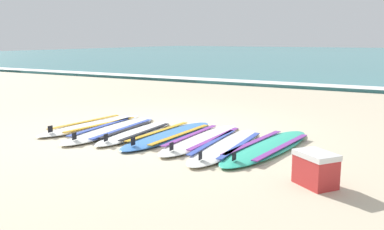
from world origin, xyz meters
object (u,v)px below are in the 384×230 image
at_px(surfboard_2, 136,133).
at_px(surfboard_4, 203,139).
at_px(surfboard_3, 169,135).
at_px(surfboard_5, 227,146).
at_px(cooler_box, 316,169).
at_px(surfboard_6, 267,147).
at_px(surfboard_0, 93,125).
at_px(surfboard_1, 112,129).

height_order(surfboard_2, surfboard_4, same).
distance_m(surfboard_3, surfboard_5, 1.12).
xyz_separation_m(surfboard_4, cooler_box, (2.02, -1.20, 0.16)).
distance_m(surfboard_6, cooler_box, 1.57).
distance_m(surfboard_0, surfboard_1, 0.57).
bearing_deg(surfboard_4, surfboard_2, -172.52).
xyz_separation_m(surfboard_0, surfboard_2, (1.06, -0.13, 0.00)).
xyz_separation_m(surfboard_3, surfboard_4, (0.60, 0.03, 0.00)).
bearing_deg(surfboard_5, surfboard_4, 157.87).
xyz_separation_m(surfboard_1, surfboard_6, (2.75, 0.18, -0.00)).
xyz_separation_m(surfboard_0, surfboard_4, (2.25, 0.03, -0.00)).
xyz_separation_m(surfboard_1, surfboard_5, (2.20, -0.05, 0.00)).
bearing_deg(surfboard_4, surfboard_1, -174.95).
height_order(surfboard_2, surfboard_6, same).
height_order(surfboard_1, surfboard_4, same).
bearing_deg(surfboard_2, cooler_box, -18.02).
xyz_separation_m(surfboard_5, surfboard_6, (0.55, 0.23, -0.00)).
height_order(surfboard_0, surfboard_3, same).
relative_size(surfboard_0, surfboard_2, 1.15).
relative_size(surfboard_6, cooler_box, 4.67).
bearing_deg(surfboard_1, surfboard_6, 3.70).
bearing_deg(surfboard_0, surfboard_3, 0.00).
distance_m(surfboard_1, surfboard_4, 1.70).
height_order(surfboard_4, surfboard_5, same).
bearing_deg(cooler_box, surfboard_6, 128.17).
xyz_separation_m(surfboard_6, cooler_box, (0.96, -1.23, 0.16)).
height_order(surfboard_1, surfboard_6, same).
relative_size(surfboard_1, surfboard_6, 0.98).
height_order(surfboard_0, surfboard_1, same).
bearing_deg(cooler_box, surfboard_2, 161.98).
height_order(surfboard_3, cooler_box, cooler_box).
height_order(surfboard_4, surfboard_6, same).
distance_m(surfboard_0, surfboard_5, 2.76).
bearing_deg(surfboard_0, surfboard_4, 0.69).
height_order(surfboard_0, surfboard_4, same).
distance_m(surfboard_4, cooler_box, 2.35).
relative_size(surfboard_2, surfboard_6, 0.81).
relative_size(surfboard_2, surfboard_5, 0.86).
xyz_separation_m(surfboard_2, surfboard_3, (0.58, 0.13, -0.00)).
relative_size(surfboard_0, surfboard_5, 0.99).
xyz_separation_m(surfboard_0, surfboard_1, (0.55, -0.12, -0.00)).
relative_size(surfboard_0, surfboard_4, 1.01).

